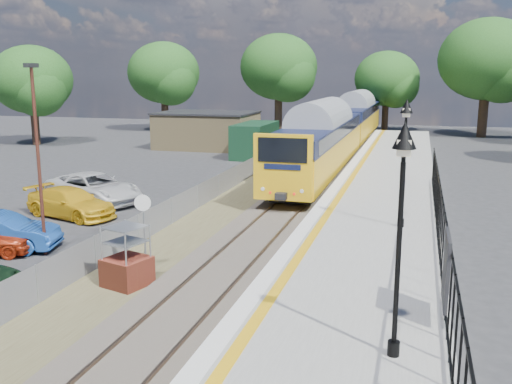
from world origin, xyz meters
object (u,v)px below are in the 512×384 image
at_px(brick_plinth, 126,258).
at_px(car_white, 94,188).
at_px(victorian_lamp_north, 405,133).
at_px(car_yellow, 71,203).
at_px(carpark_lamp, 37,148).
at_px(train, 343,126).
at_px(victorian_lamp_south, 402,186).
at_px(speed_sign, 144,221).
at_px(car_blue, 0,232).

distance_m(brick_plinth, car_white, 12.26).
xyz_separation_m(victorian_lamp_north, brick_plinth, (-7.80, -6.02, -3.37)).
relative_size(brick_plinth, car_yellow, 0.42).
bearing_deg(carpark_lamp, train, 76.26).
bearing_deg(victorian_lamp_south, train, 99.13).
distance_m(train, speed_sign, 29.14).
bearing_deg(carpark_lamp, car_yellow, 114.24).
xyz_separation_m(car_blue, car_yellow, (-0.39, 5.06, -0.04)).
distance_m(train, carpark_lamp, 29.03).
bearing_deg(victorian_lamp_north, carpark_lamp, -162.01).
distance_m(victorian_lamp_south, car_white, 20.90).
height_order(train, car_yellow, train).
xyz_separation_m(brick_plinth, car_white, (-7.20, 9.92, -0.17)).
relative_size(victorian_lamp_north, brick_plinth, 2.39).
distance_m(victorian_lamp_north, brick_plinth, 10.41).
bearing_deg(car_yellow, victorian_lamp_north, -78.84).
relative_size(car_blue, car_yellow, 0.93).
xyz_separation_m(brick_plinth, car_yellow, (-6.65, 7.09, -0.27)).
xyz_separation_m(carpark_lamp, car_blue, (-1.88, -0.03, -3.15)).
distance_m(victorian_lamp_north, speed_sign, 9.51).
distance_m(car_blue, car_yellow, 5.07).
distance_m(brick_plinth, carpark_lamp, 5.66).
height_order(speed_sign, car_yellow, speed_sign).
bearing_deg(victorian_lamp_north, brick_plinth, -142.34).
height_order(speed_sign, carpark_lamp, carpark_lamp).
distance_m(brick_plinth, car_yellow, 9.72).
bearing_deg(car_white, carpark_lamp, -139.96).
relative_size(victorian_lamp_north, carpark_lamp, 0.69).
bearing_deg(car_white, speed_sign, -120.15).
height_order(victorian_lamp_south, train, victorian_lamp_south).
distance_m(victorian_lamp_south, car_yellow, 18.72).
relative_size(victorian_lamp_south, train, 0.11).
relative_size(victorian_lamp_south, carpark_lamp, 0.69).
distance_m(victorian_lamp_north, train, 24.86).
bearing_deg(carpark_lamp, speed_sign, -11.15).
distance_m(carpark_lamp, car_blue, 3.66).
relative_size(victorian_lamp_south, victorian_lamp_north, 1.00).
relative_size(brick_plinth, car_blue, 0.46).
relative_size(train, car_yellow, 9.00).
xyz_separation_m(victorian_lamp_north, car_white, (-15.00, 3.89, -3.55)).
relative_size(speed_sign, carpark_lamp, 0.39).
bearing_deg(brick_plinth, victorian_lamp_north, 37.66).
xyz_separation_m(train, car_white, (-9.70, -20.31, -1.59)).
height_order(victorian_lamp_north, car_white, victorian_lamp_north).
bearing_deg(speed_sign, car_yellow, 122.80).
xyz_separation_m(victorian_lamp_south, car_white, (-15.20, 13.89, -3.55)).
bearing_deg(carpark_lamp, car_white, 109.76).
bearing_deg(car_yellow, victorian_lamp_south, -111.69).
distance_m(victorian_lamp_south, brick_plinth, 9.55).
bearing_deg(car_blue, brick_plinth, -122.44).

